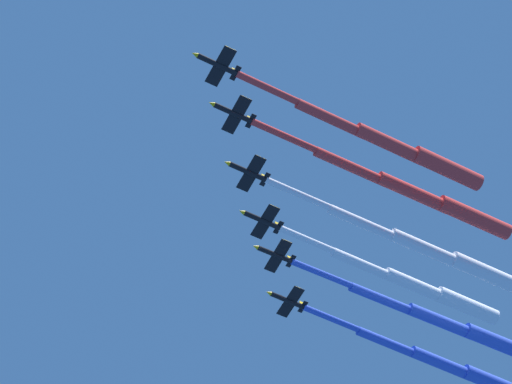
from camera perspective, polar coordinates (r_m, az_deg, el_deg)
The scene contains 6 objects.
jet_lead at distance 249.59m, azimuth 6.32°, elevation 2.21°, with size 63.82×25.15×4.02m.
jet_port_inner at distance 260.18m, azimuth 7.45°, elevation -0.07°, with size 69.06×27.35×4.08m.
jet_starboard_inner at distance 266.72m, azimuth 8.04°, elevation -2.67°, with size 70.39×27.41×4.08m.
jet_port_mid at distance 272.89m, azimuth 7.48°, elevation -4.33°, with size 62.68×24.68×4.01m.
jet_starboard_mid at distance 286.32m, azimuth 8.72°, elevation -5.99°, with size 69.92×28.00×4.12m.
jet_port_outer at distance 294.23m, azimuth 8.72°, elevation -7.88°, with size 67.68×26.11×4.00m.
Camera 1 is at (-114.19, -108.19, -21.55)m, focal length 86.31 mm.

